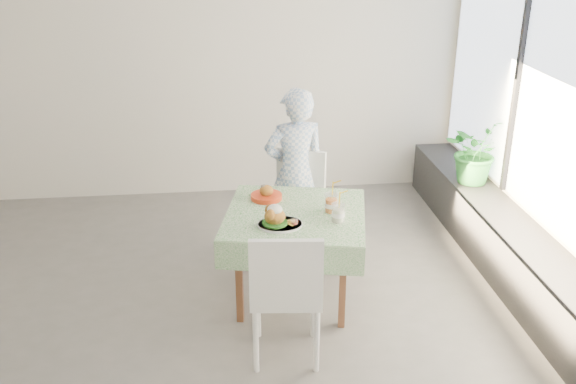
{
  "coord_description": "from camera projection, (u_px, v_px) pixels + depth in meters",
  "views": [
    {
      "loc": [
        0.42,
        -4.22,
        2.77
      ],
      "look_at": [
        0.92,
        0.25,
        0.89
      ],
      "focal_mm": 40.0,
      "sensor_mm": 36.0,
      "label": 1
    }
  ],
  "objects": [
    {
      "name": "floor",
      "position": [
        172.0,
        318.0,
        4.89
      ],
      "size": [
        6.0,
        6.0,
        0.0
      ],
      "primitive_type": "plane",
      "color": "#5B5956",
      "rests_on": "ground"
    },
    {
      "name": "wall_back",
      "position": [
        176.0,
        68.0,
        6.64
      ],
      "size": [
        6.0,
        0.02,
        2.8
      ],
      "primitive_type": "cube",
      "color": "silver",
      "rests_on": "ground"
    },
    {
      "name": "wall_right",
      "position": [
        576.0,
        129.0,
        4.66
      ],
      "size": [
        0.02,
        5.0,
        2.8
      ],
      "primitive_type": "cube",
      "color": "silver",
      "rests_on": "ground"
    },
    {
      "name": "window_ledge",
      "position": [
        527.0,
        269.0,
        5.08
      ],
      "size": [
        0.4,
        4.8,
        0.5
      ],
      "primitive_type": "cube",
      "color": "black",
      "rests_on": "ground"
    },
    {
      "name": "cafe_table",
      "position": [
        295.0,
        245.0,
        4.99
      ],
      "size": [
        1.23,
        1.23,
        0.74
      ],
      "color": "brown",
      "rests_on": "ground"
    },
    {
      "name": "chair_far",
      "position": [
        294.0,
        226.0,
        5.69
      ],
      "size": [
        0.6,
        0.6,
        0.95
      ],
      "color": "white",
      "rests_on": "ground"
    },
    {
      "name": "chair_near",
      "position": [
        286.0,
        317.0,
        4.36
      ],
      "size": [
        0.51,
        0.51,
        0.99
      ],
      "color": "white",
      "rests_on": "ground"
    },
    {
      "name": "diner",
      "position": [
        295.0,
        173.0,
        5.62
      ],
      "size": [
        0.6,
        0.44,
        1.52
      ],
      "primitive_type": "imported",
      "rotation": [
        0.0,
        0.0,
        3.28
      ],
      "color": "#7FA0CC",
      "rests_on": "ground"
    },
    {
      "name": "main_dish",
      "position": [
        277.0,
        219.0,
        4.65
      ],
      "size": [
        0.33,
        0.33,
        0.17
      ],
      "color": "white",
      "rests_on": "cafe_table"
    },
    {
      "name": "juice_cup_orange",
      "position": [
        331.0,
        204.0,
        4.87
      ],
      "size": [
        0.11,
        0.11,
        0.3
      ],
      "color": "white",
      "rests_on": "cafe_table"
    },
    {
      "name": "juice_cup_lemonade",
      "position": [
        338.0,
        213.0,
        4.72
      ],
      "size": [
        0.1,
        0.1,
        0.28
      ],
      "color": "white",
      "rests_on": "cafe_table"
    },
    {
      "name": "second_dish",
      "position": [
        266.0,
        195.0,
        5.12
      ],
      "size": [
        0.25,
        0.25,
        0.12
      ],
      "color": "red",
      "rests_on": "cafe_table"
    },
    {
      "name": "potted_plant",
      "position": [
        474.0,
        150.0,
        6.02
      ],
      "size": [
        0.74,
        0.75,
        0.63
      ],
      "primitive_type": "imported",
      "rotation": [
        0.0,
        0.0,
        0.83
      ],
      "color": "#2B8332",
      "rests_on": "window_ledge"
    }
  ]
}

